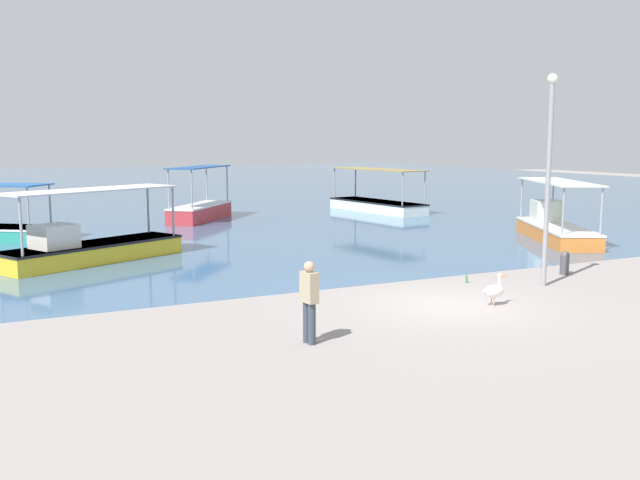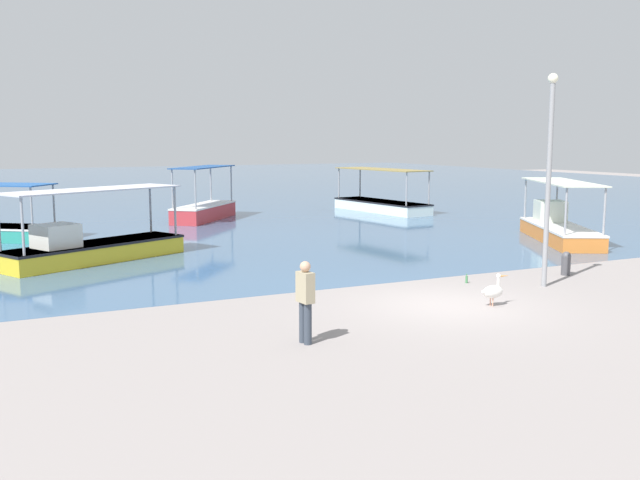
{
  "view_description": "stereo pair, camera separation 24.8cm",
  "coord_description": "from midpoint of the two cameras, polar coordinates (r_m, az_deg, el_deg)",
  "views": [
    {
      "loc": [
        -10.56,
        -14.14,
        4.11
      ],
      "look_at": [
        -1.41,
        4.31,
        1.18
      ],
      "focal_mm": 40.0,
      "sensor_mm": 36.0,
      "label": 1
    },
    {
      "loc": [
        -10.34,
        -14.25,
        4.11
      ],
      "look_at": [
        -1.41,
        4.31,
        1.18
      ],
      "focal_mm": 40.0,
      "sensor_mm": 36.0,
      "label": 2
    }
  ],
  "objects": [
    {
      "name": "fishing_boat_near_right",
      "position": [
        40.63,
        4.42,
        2.96
      ],
      "size": [
        2.76,
        6.93,
        2.42
      ],
      "color": "white",
      "rests_on": "harbor_water"
    },
    {
      "name": "fishing_boat_near_left",
      "position": [
        30.56,
        18.07,
        1.05
      ],
      "size": [
        4.42,
        6.41,
        2.42
      ],
      "color": "orange",
      "rests_on": "harbor_water"
    },
    {
      "name": "fishing_boat_far_left",
      "position": [
        36.79,
        -9.75,
        2.45
      ],
      "size": [
        4.5,
        5.03,
        2.71
      ],
      "color": "#C3343A",
      "rests_on": "harbor_water"
    },
    {
      "name": "pelican",
      "position": [
        18.2,
        13.38,
        -3.96
      ],
      "size": [
        0.8,
        0.31,
        0.8
      ],
      "color": "#E0997A",
      "rests_on": "ground"
    },
    {
      "name": "fisherman_standing",
      "position": [
        14.36,
        -1.36,
        -4.79
      ],
      "size": [
        0.27,
        0.43,
        1.69
      ],
      "color": "#343D4A",
      "rests_on": "ground"
    },
    {
      "name": "glass_bottle",
      "position": [
        20.94,
        11.3,
        -3.08
      ],
      "size": [
        0.07,
        0.07,
        0.27
      ],
      "color": "#3F7F4C",
      "rests_on": "ground"
    },
    {
      "name": "mooring_bollard",
      "position": [
        22.93,
        18.7,
        -1.68
      ],
      "size": [
        0.29,
        0.29,
        0.72
      ],
      "color": "#47474C",
      "rests_on": "ground"
    },
    {
      "name": "ground",
      "position": [
        18.1,
        9.74,
        -5.14
      ],
      "size": [
        120.0,
        120.0,
        0.0
      ],
      "primitive_type": "plane",
      "color": "gray"
    },
    {
      "name": "lamp_post",
      "position": [
        20.65,
        17.49,
        5.46
      ],
      "size": [
        0.28,
        0.28,
        5.86
      ],
      "color": "gray",
      "rests_on": "ground"
    },
    {
      "name": "fishing_boat_far_right",
      "position": [
        25.04,
        -18.28,
        -0.46
      ],
      "size": [
        6.47,
        4.32,
        2.45
      ],
      "color": "gold",
      "rests_on": "harbor_water"
    },
    {
      "name": "harbor_water",
      "position": [
        63.2,
        -16.86,
        4.02
      ],
      "size": [
        110.0,
        90.0,
        0.0
      ],
      "primitive_type": "cube",
      "color": "#406388",
      "rests_on": "ground"
    }
  ]
}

